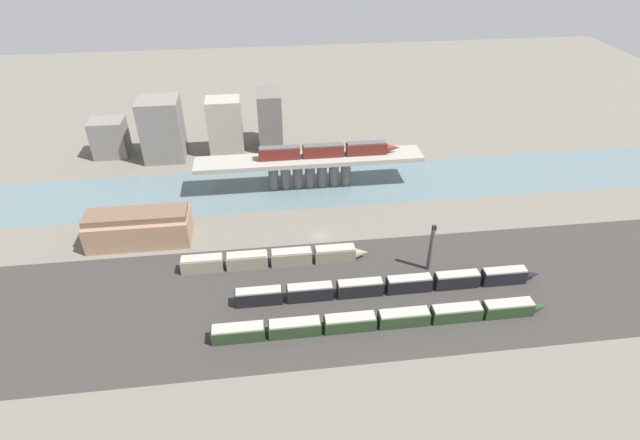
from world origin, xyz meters
The scene contains 14 objects.
ground_plane centered at (0.00, 0.00, 0.00)m, with size 400.00×400.00×0.00m, color #666056.
railbed_yard centered at (0.00, -24.00, 0.00)m, with size 280.00×42.00×0.01m, color #33302D.
river_water centered at (0.00, 28.00, 0.00)m, with size 320.00×26.87×0.01m, color slate.
bridge centered at (0.00, 28.00, 7.64)m, with size 70.87×9.66×10.32m.
train_on_bridge centered at (5.59, 28.00, 12.31)m, with size 44.29×2.79×4.06m.
train_yard_near centered at (9.36, -34.89, 1.73)m, with size 74.77×3.10×3.54m.
train_yard_mid centered at (13.16, -24.40, 1.96)m, with size 73.24×2.77×3.99m.
train_yard_far centered at (-13.19, -10.67, 1.95)m, with size 47.32×3.16×3.98m.
warehouse_building centered at (-48.50, 4.05, 4.37)m, with size 26.82×10.57×9.19m.
signal_tower centered at (25.00, -17.15, 6.32)m, with size 1.09×1.09×13.10m.
city_block_far_left centered at (-67.50, 59.29, 6.58)m, with size 11.64×9.34×13.16m, color slate.
city_block_left centered at (-48.16, 54.82, 10.69)m, with size 13.56×12.46×21.38m, color slate.
city_block_center centered at (-26.76, 55.17, 10.19)m, with size 11.68×9.20×20.38m, color gray.
city_block_right centered at (-11.07, 59.70, 10.32)m, with size 8.37×13.49×20.64m, color #605B56.
Camera 1 is at (-14.05, -110.61, 79.78)m, focal length 28.00 mm.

